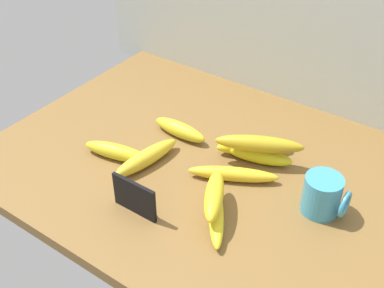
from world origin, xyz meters
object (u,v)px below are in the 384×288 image
Objects in this scene: banana_0 at (146,158)px; banana_3 at (117,152)px; banana_2 at (180,130)px; banana_8 at (214,196)px; banana_5 at (259,155)px; banana_4 at (233,174)px; banana_6 at (216,213)px; banana_1 at (253,146)px; banana_9 at (259,144)px; banana_7 at (261,145)px; coffee_mug at (323,195)px; chalkboard_sign at (135,198)px.

banana_0 and banana_3 have the same top height.
banana_8 reaches higher than banana_2.
banana_5 is at bearing 6.12° from banana_2.
banana_8 is at bearing -12.04° from banana_0.
banana_6 is at bearing -74.61° from banana_4.
banana_1 is 1.17× the size of banana_2.
banana_5 is 0.76× the size of banana_9.
banana_5 is at bearing 114.44° from banana_7.
banana_9 is at bearing 77.68° from banana_4.
banana_4 is 9.76cm from banana_7.
coffee_mug reaches higher than banana_7.
banana_9 reaches higher than banana_3.
banana_7 is at bearing 64.98° from chalkboard_sign.
banana_9 is at bearing 91.12° from banana_8.
banana_5 is at bearing 93.73° from banana_9.
banana_2 is 21.33cm from banana_4.
banana_3 is 1.05× the size of banana_7.
banana_7 is at bearing 93.85° from banana_6.
banana_0 is 27.13cm from banana_5.
banana_8 reaches higher than banana_1.
chalkboard_sign reaches higher than banana_0.
banana_1 is 1.19× the size of banana_8.
banana_4 is (19.95, 6.94, -0.28)cm from banana_0.
coffee_mug is 0.63× the size of banana_8.
banana_4 is 1.07× the size of banana_6.
banana_9 is at bearing 94.47° from banana_6.
coffee_mug reaches higher than banana_2.
banana_8 is 20.13cm from banana_9.
coffee_mug is 0.53× the size of banana_1.
banana_0 and banana_2 have the same top height.
banana_1 is 0.87× the size of banana_9.
banana_9 reaches higher than banana_0.
banana_9 is (29.18, 17.72, 3.99)cm from banana_3.
coffee_mug is 0.50× the size of banana_0.
banana_1 is 1.05× the size of banana_3.
banana_8 is at bearing -89.49° from banana_7.
banana_3 is 28.87cm from banana_4.
coffee_mug reaches higher than banana_4.
banana_3 reaches higher than banana_6.
chalkboard_sign reaches higher than banana_7.
banana_6 is at bearing -85.56° from banana_5.
banana_7 is at bearing 35.41° from banana_0.
banana_7 is (13.75, 29.47, 1.76)cm from chalkboard_sign.
banana_8 is at bearing -81.84° from banana_1.
banana_3 is at bearing 143.73° from chalkboard_sign.
coffee_mug is at bearing 35.48° from chalkboard_sign.
coffee_mug is 0.49× the size of banana_6.
coffee_mug is 23.65cm from banana_1.
banana_6 is 1.28× the size of banana_8.
chalkboard_sign is at bearing -59.14° from banana_0.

